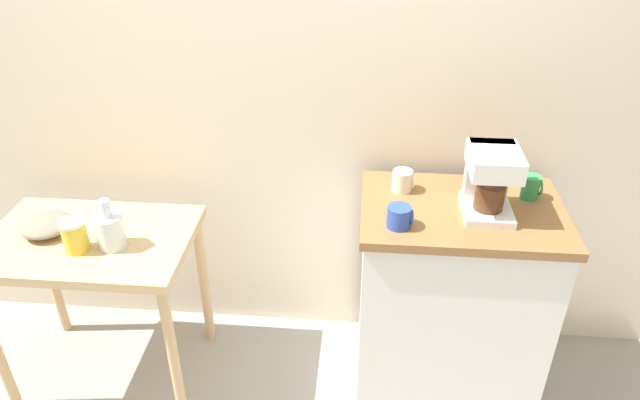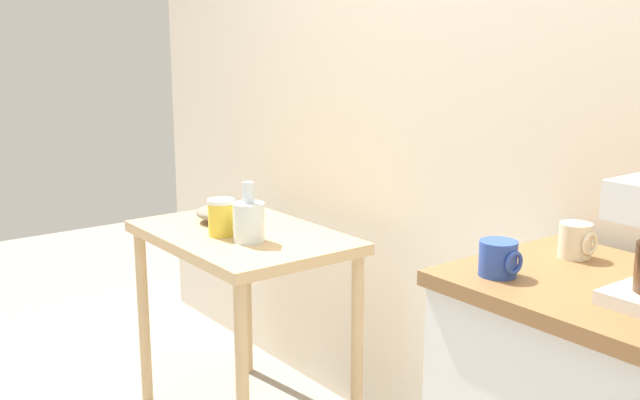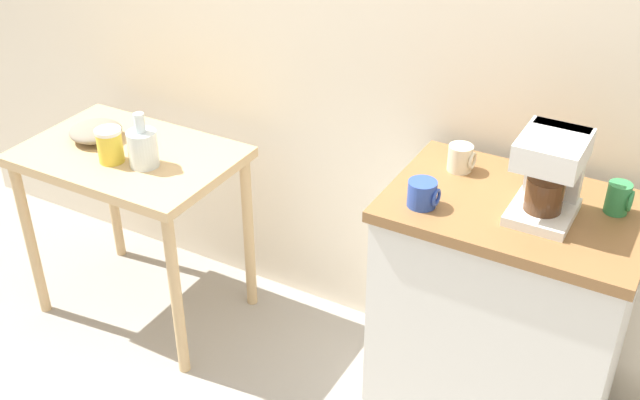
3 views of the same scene
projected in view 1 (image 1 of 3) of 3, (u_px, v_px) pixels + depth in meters
The scene contains 11 objects.
ground_plane at pixel (278, 371), 2.74m from camera, with size 8.00×8.00×0.00m, color gray.
back_wall at pixel (304, 51), 2.35m from camera, with size 4.40×0.10×2.80m, color beige.
wooden_table at pixel (93, 258), 2.41m from camera, with size 0.83×0.56×0.76m.
kitchen_counter at pixel (449, 300), 2.47m from camera, with size 0.78×0.54×0.92m.
bowl_stoneware at pixel (46, 225), 2.37m from camera, with size 0.21×0.21×0.06m.
glass_carafe_vase at pixel (110, 230), 2.27m from camera, with size 0.11×0.11×0.21m.
canister_enamel at pixel (75, 235), 2.25m from camera, with size 0.10×0.10×0.13m.
coffee_maker at pixel (490, 177), 2.14m from camera, with size 0.18×0.22×0.26m.
mug_small_cream at pixel (403, 181), 2.32m from camera, with size 0.09×0.08×0.09m.
mug_tall_green at pixel (531, 187), 2.27m from camera, with size 0.08×0.07×0.10m.
mug_blue at pixel (400, 217), 2.10m from camera, with size 0.09×0.09×0.08m.
Camera 1 is at (0.36, -1.90, 2.10)m, focal length 32.76 mm.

